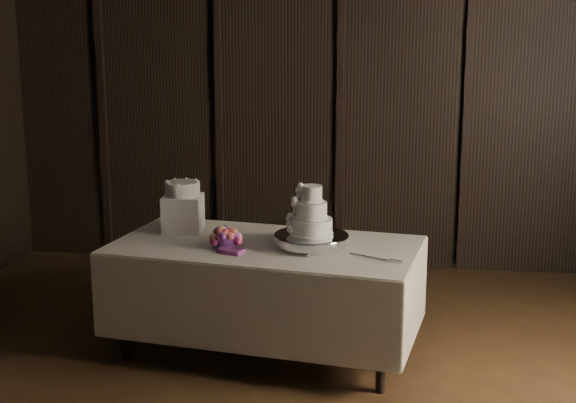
# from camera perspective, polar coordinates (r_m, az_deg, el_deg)

# --- Properties ---
(room) EXTENTS (6.08, 7.08, 3.08)m
(room) POSITION_cam_1_polar(r_m,az_deg,el_deg) (3.73, -0.47, 2.17)
(room) COLOR black
(room) RESTS_ON ground
(display_table) EXTENTS (2.12, 1.33, 0.76)m
(display_table) POSITION_cam_1_polar(r_m,az_deg,el_deg) (5.37, -1.59, -6.56)
(display_table) COLOR beige
(display_table) RESTS_ON ground
(cake_stand) EXTENTS (0.64, 0.64, 0.09)m
(cake_stand) POSITION_cam_1_polar(r_m,az_deg,el_deg) (5.15, 1.67, -2.86)
(cake_stand) COLOR silver
(cake_stand) RESTS_ON display_table
(wedding_cake) EXTENTS (0.30, 0.27, 0.32)m
(wedding_cake) POSITION_cam_1_polar(r_m,az_deg,el_deg) (5.10, 1.40, -1.03)
(wedding_cake) COLOR white
(wedding_cake) RESTS_ON cake_stand
(bouquet) EXTENTS (0.38, 0.44, 0.18)m
(bouquet) POSITION_cam_1_polar(r_m,az_deg,el_deg) (5.18, -4.39, -2.69)
(bouquet) COLOR #BF4A47
(bouquet) RESTS_ON display_table
(box_pedestal) EXTENTS (0.28, 0.28, 0.25)m
(box_pedestal) POSITION_cam_1_polar(r_m,az_deg,el_deg) (5.62, -7.47, -0.83)
(box_pedestal) COLOR white
(box_pedestal) RESTS_ON display_table
(small_cake) EXTENTS (0.31, 0.31, 0.10)m
(small_cake) POSITION_cam_1_polar(r_m,az_deg,el_deg) (5.59, -7.52, 0.91)
(small_cake) COLOR white
(small_cake) RESTS_ON box_pedestal
(cake_knife) EXTENTS (0.34, 0.19, 0.01)m
(cake_knife) POSITION_cam_1_polar(r_m,az_deg,el_deg) (4.98, 5.76, -3.95)
(cake_knife) COLOR silver
(cake_knife) RESTS_ON display_table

